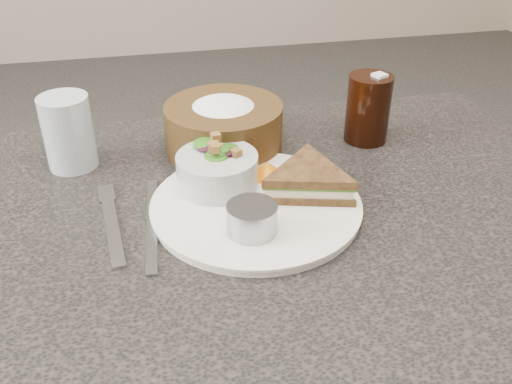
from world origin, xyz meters
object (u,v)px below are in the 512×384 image
object	(u,v)px
water_glass	(68,132)
dinner_plate	(256,206)
salad_bowl	(217,165)
bread_basket	(224,120)
sandwich	(308,180)
dressing_ramekin	(252,219)
cola_glass	(368,105)

from	to	relation	value
water_glass	dinner_plate	bearing A→B (deg)	-36.04
salad_bowl	bread_basket	bearing A→B (deg)	76.59
sandwich	bread_basket	bearing A→B (deg)	132.12
dressing_ramekin	water_glass	world-z (taller)	water_glass
salad_bowl	water_glass	world-z (taller)	water_glass
salad_bowl	water_glass	size ratio (longest dim) A/B	1.01
bread_basket	cola_glass	bearing A→B (deg)	-2.82
dinner_plate	dressing_ramekin	size ratio (longest dim) A/B	4.42
dinner_plate	dressing_ramekin	distance (m)	0.07
dinner_plate	dressing_ramekin	bearing A→B (deg)	-106.33
dinner_plate	cola_glass	world-z (taller)	cola_glass
cola_glass	water_glass	size ratio (longest dim) A/B	1.09
salad_bowl	water_glass	distance (m)	0.25
sandwich	salad_bowl	bearing A→B (deg)	174.34
sandwich	cola_glass	distance (m)	0.23
dinner_plate	water_glass	xyz separation A→B (m)	(-0.26, 0.19, 0.05)
salad_bowl	cola_glass	size ratio (longest dim) A/B	0.93
salad_bowl	water_glass	xyz separation A→B (m)	(-0.21, 0.13, 0.01)
sandwich	water_glass	world-z (taller)	water_glass
salad_bowl	dinner_plate	bearing A→B (deg)	-51.31
dinner_plate	salad_bowl	size ratio (longest dim) A/B	2.47
dinner_plate	bread_basket	xyz separation A→B (m)	(-0.01, 0.19, 0.05)
dressing_ramekin	salad_bowl	bearing A→B (deg)	101.86
dinner_plate	bread_basket	world-z (taller)	bread_basket
sandwich	water_glass	distance (m)	0.38
dinner_plate	bread_basket	bearing A→B (deg)	94.13
sandwich	cola_glass	xyz separation A→B (m)	(0.15, 0.17, 0.03)
bread_basket	cola_glass	size ratio (longest dim) A/B	1.51
dinner_plate	cola_glass	size ratio (longest dim) A/B	2.29
sandwich	salad_bowl	distance (m)	0.13
dressing_ramekin	cola_glass	size ratio (longest dim) A/B	0.52
dressing_ramekin	water_glass	distance (m)	0.35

